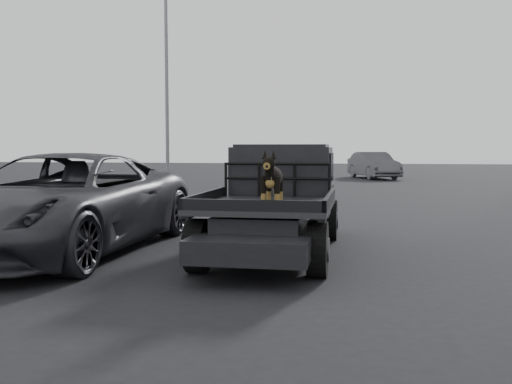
% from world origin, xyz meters
% --- Properties ---
extents(ground, '(120.00, 120.00, 0.00)m').
position_xyz_m(ground, '(0.00, 0.00, 0.00)').
color(ground, black).
rests_on(ground, ground).
extents(flatbed_ute, '(2.00, 5.40, 0.92)m').
position_xyz_m(flatbed_ute, '(-0.66, 2.22, 0.46)').
color(flatbed_ute, black).
rests_on(flatbed_ute, ground).
extents(ute_cab, '(1.72, 1.30, 0.88)m').
position_xyz_m(ute_cab, '(-0.66, 3.17, 1.36)').
color(ute_cab, black).
rests_on(ute_cab, flatbed_ute).
extents(headache_rack, '(1.80, 0.08, 0.55)m').
position_xyz_m(headache_rack, '(-0.66, 2.42, 1.20)').
color(headache_rack, black).
rests_on(headache_rack, flatbed_ute).
extents(dog, '(0.32, 0.60, 0.74)m').
position_xyz_m(dog, '(-0.41, 0.34, 1.29)').
color(dog, black).
rests_on(dog, flatbed_ute).
extents(parked_suv, '(2.83, 5.99, 1.65)m').
position_xyz_m(parked_suv, '(-4.15, 1.62, 0.83)').
color(parked_suv, '#2F2F34').
rests_on(parked_suv, ground).
extents(distant_car_a, '(3.14, 4.95, 1.54)m').
position_xyz_m(distant_car_a, '(1.50, 26.51, 0.77)').
color(distant_car_a, '#454649').
rests_on(distant_car_a, ground).
extents(floodlight_near, '(1.08, 0.28, 13.80)m').
position_xyz_m(floodlight_near, '(-8.84, 20.50, 7.50)').
color(floodlight_near, slate).
rests_on(floodlight_near, ground).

